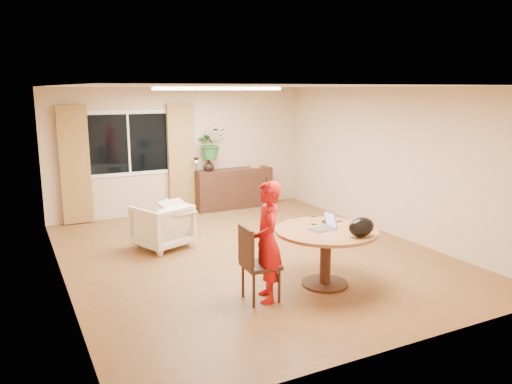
% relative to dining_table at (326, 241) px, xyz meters
% --- Properties ---
extents(floor, '(6.50, 6.50, 0.00)m').
position_rel_dining_table_xyz_m(floor, '(-0.34, 1.54, -0.60)').
color(floor, brown).
rests_on(floor, ground).
extents(ceiling, '(6.50, 6.50, 0.00)m').
position_rel_dining_table_xyz_m(ceiling, '(-0.34, 1.54, 2.00)').
color(ceiling, white).
rests_on(ceiling, wall_back).
extents(wall_back, '(5.50, 0.00, 5.50)m').
position_rel_dining_table_xyz_m(wall_back, '(-0.34, 4.79, 0.70)').
color(wall_back, tan).
rests_on(wall_back, floor).
extents(wall_left, '(0.00, 6.50, 6.50)m').
position_rel_dining_table_xyz_m(wall_left, '(-3.09, 1.54, 0.70)').
color(wall_left, tan).
rests_on(wall_left, floor).
extents(wall_right, '(0.00, 6.50, 6.50)m').
position_rel_dining_table_xyz_m(wall_right, '(2.41, 1.54, 0.70)').
color(wall_right, tan).
rests_on(wall_right, floor).
extents(window, '(1.70, 0.03, 1.30)m').
position_rel_dining_table_xyz_m(window, '(-1.44, 4.78, 0.90)').
color(window, white).
rests_on(window, wall_back).
extents(curtain_left, '(0.55, 0.08, 2.25)m').
position_rel_dining_table_xyz_m(curtain_left, '(-2.49, 4.70, 0.54)').
color(curtain_left, brown).
rests_on(curtain_left, wall_back).
extents(curtain_right, '(0.55, 0.08, 2.25)m').
position_rel_dining_table_xyz_m(curtain_right, '(-0.39, 4.70, 0.54)').
color(curtain_right, brown).
rests_on(curtain_right, wall_back).
extents(ceiling_panel, '(2.20, 0.35, 0.05)m').
position_rel_dining_table_xyz_m(ceiling_panel, '(-0.34, 2.74, 1.96)').
color(ceiling_panel, white).
rests_on(ceiling_panel, ceiling).
extents(dining_table, '(1.35, 1.35, 0.77)m').
position_rel_dining_table_xyz_m(dining_table, '(0.00, 0.00, 0.00)').
color(dining_table, brown).
rests_on(dining_table, floor).
extents(dining_chair, '(0.48, 0.44, 0.95)m').
position_rel_dining_table_xyz_m(dining_chair, '(-0.98, -0.04, -0.13)').
color(dining_chair, black).
rests_on(dining_chair, floor).
extents(child, '(0.63, 0.51, 1.49)m').
position_rel_dining_table_xyz_m(child, '(-0.91, -0.06, 0.14)').
color(child, red).
rests_on(child, floor).
extents(laptop, '(0.35, 0.24, 0.22)m').
position_rel_dining_table_xyz_m(laptop, '(-0.07, 0.01, 0.27)').
color(laptop, '#B7B7BC').
rests_on(laptop, dining_table).
extents(tumbler, '(0.09, 0.09, 0.11)m').
position_rel_dining_table_xyz_m(tumbler, '(-0.01, 0.28, 0.22)').
color(tumbler, white).
rests_on(tumbler, dining_table).
extents(wine_glass, '(0.09, 0.09, 0.22)m').
position_rel_dining_table_xyz_m(wine_glass, '(0.39, 0.24, 0.27)').
color(wine_glass, white).
rests_on(wine_glass, dining_table).
extents(pot_lid, '(0.24, 0.24, 0.03)m').
position_rel_dining_table_xyz_m(pot_lid, '(0.24, 0.27, 0.18)').
color(pot_lid, white).
rests_on(pot_lid, dining_table).
extents(handbag, '(0.36, 0.22, 0.24)m').
position_rel_dining_table_xyz_m(handbag, '(0.20, -0.46, 0.28)').
color(handbag, black).
rests_on(handbag, dining_table).
extents(armchair, '(1.02, 1.03, 0.73)m').
position_rel_dining_table_xyz_m(armchair, '(-1.46, 2.54, -0.24)').
color(armchair, beige).
rests_on(armchair, floor).
extents(throw, '(0.58, 0.65, 0.03)m').
position_rel_dining_table_xyz_m(throw, '(-1.23, 2.46, 0.14)').
color(throw, beige).
rests_on(throw, armchair).
extents(sideboard, '(1.71, 0.42, 0.86)m').
position_rel_dining_table_xyz_m(sideboard, '(0.74, 4.55, -0.17)').
color(sideboard, black).
rests_on(sideboard, floor).
extents(vase, '(0.29, 0.29, 0.25)m').
position_rel_dining_table_xyz_m(vase, '(0.16, 4.55, 0.38)').
color(vase, black).
rests_on(vase, sideboard).
extents(bouquet, '(0.67, 0.61, 0.66)m').
position_rel_dining_table_xyz_m(bouquet, '(0.21, 4.55, 0.83)').
color(bouquet, '#225C23').
rests_on(bouquet, vase).
extents(book_stack, '(0.21, 0.16, 0.08)m').
position_rel_dining_table_xyz_m(book_stack, '(1.24, 4.55, 0.30)').
color(book_stack, '#92724A').
rests_on(book_stack, sideboard).
extents(desk_lamp, '(0.15, 0.15, 0.33)m').
position_rel_dining_table_xyz_m(desk_lamp, '(-0.13, 4.50, 0.42)').
color(desk_lamp, black).
rests_on(desk_lamp, sideboard).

